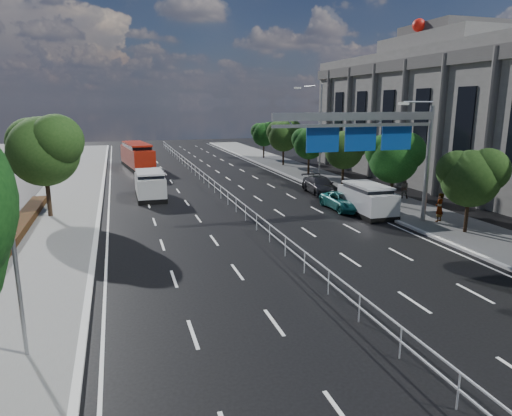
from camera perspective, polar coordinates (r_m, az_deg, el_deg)
name	(u,v)px	position (r m, az deg, el deg)	size (l,w,h in m)	color
ground	(347,312)	(17.17, 11.35, -12.60)	(160.00, 160.00, 0.00)	black
kerb_near	(82,348)	(15.44, -20.97, -16.06)	(0.25, 140.00, 0.15)	silver
median_fence	(216,188)	(37.45, -5.00, 2.48)	(0.05, 85.00, 1.02)	silver
overhead_gantry	(373,134)	(27.65, 14.45, 9.00)	(10.24, 0.38, 7.45)	gray
streetlight_far	(318,126)	(43.53, 7.72, 10.10)	(2.78, 2.40, 9.00)	gray
civic_hall	(467,115)	(47.36, 24.85, 10.55)	(14.40, 36.00, 14.35)	slate
near_tree_back	(44,147)	(31.93, -24.94, 6.90)	(4.84, 4.51, 6.69)	black
far_tree_c	(472,175)	(28.12, 25.36, 3.74)	(3.52, 3.28, 4.94)	black
far_tree_d	(395,156)	(33.95, 16.94, 6.28)	(3.85, 3.59, 5.34)	black
far_tree_e	(345,148)	(40.37, 11.01, 7.40)	(3.63, 3.38, 5.13)	black
far_tree_f	(310,142)	(47.11, 6.72, 8.25)	(3.52, 3.28, 5.02)	black
far_tree_g	(284,134)	(54.03, 3.52, 9.19)	(3.96, 3.69, 5.45)	black
far_tree_h	(264,133)	(61.12, 1.03, 9.35)	(3.41, 3.18, 4.91)	black
white_minivan	(150,185)	(36.72, -13.10, 2.83)	(2.15, 4.97, 2.16)	black
red_bus	(137,155)	(54.02, -14.64, 6.40)	(3.54, 9.90, 2.89)	black
near_car_silver	(156,173)	(45.71, -12.35, 4.32)	(1.57, 3.91, 1.33)	#BABCC3
near_car_dark	(133,146)	(73.93, -15.15, 7.46)	(1.58, 4.54, 1.50)	black
silver_minivan	(367,200)	(31.52, 13.70, 1.04)	(2.20, 4.96, 2.04)	black
parked_car_teal	(344,201)	(32.57, 10.93, 0.84)	(2.02, 4.38, 1.22)	#176964
parked_car_dark	(320,185)	(38.04, 8.01, 2.83)	(1.95, 4.80, 1.39)	black
pedestrian_a	(439,207)	(30.36, 21.95, 0.07)	(0.65, 0.43, 1.79)	gray
pedestrian_b	(404,188)	(36.96, 17.97, 2.44)	(0.80, 0.63, 1.66)	gray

